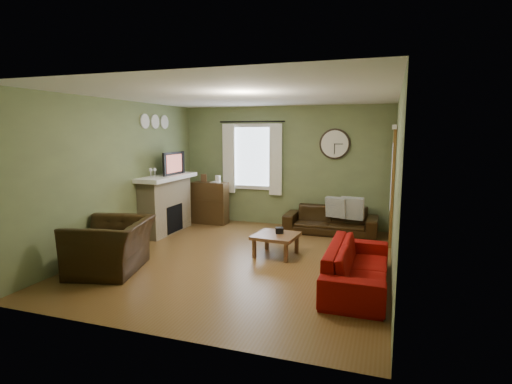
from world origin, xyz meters
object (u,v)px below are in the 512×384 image
(sofa_brown, at_px, (331,220))
(armchair, at_px, (111,246))
(coffee_table, at_px, (276,245))
(sofa_red, at_px, (358,266))
(bookshelf, at_px, (210,203))

(sofa_brown, xyz_separation_m, armchair, (-2.75, -3.28, 0.11))
(coffee_table, bearing_deg, sofa_red, -34.23)
(coffee_table, bearing_deg, bookshelf, 138.35)
(sofa_brown, xyz_separation_m, sofa_red, (0.75, -2.74, 0.01))
(sofa_red, height_order, armchair, armchair)
(bookshelf, height_order, armchair, bookshelf)
(armchair, bearing_deg, bookshelf, 164.43)
(coffee_table, bearing_deg, sofa_brown, 70.10)
(bookshelf, bearing_deg, coffee_table, -41.65)
(sofa_brown, bearing_deg, sofa_red, -74.72)
(bookshelf, relative_size, sofa_brown, 0.51)
(sofa_red, relative_size, armchair, 1.66)
(bookshelf, relative_size, armchair, 0.80)
(sofa_red, height_order, coffee_table, sofa_red)
(bookshelf, xyz_separation_m, coffee_table, (2.05, -1.83, -0.29))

